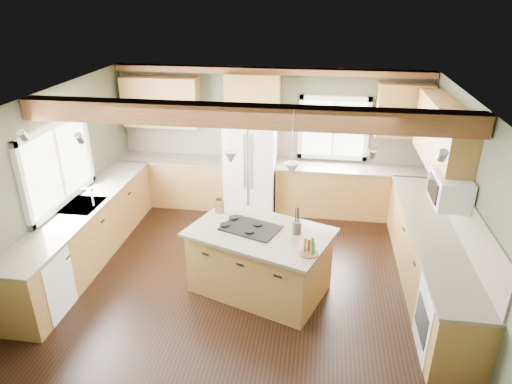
# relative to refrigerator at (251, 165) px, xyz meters

# --- Properties ---
(floor) EXTENTS (5.60, 5.60, 0.00)m
(floor) POSITION_rel_refrigerator_xyz_m (0.30, -2.12, -0.90)
(floor) COLOR black
(floor) RESTS_ON ground
(ceiling) EXTENTS (5.60, 5.60, 0.00)m
(ceiling) POSITION_rel_refrigerator_xyz_m (0.30, -2.12, 1.70)
(ceiling) COLOR silver
(ceiling) RESTS_ON wall_back
(wall_back) EXTENTS (5.60, 0.00, 5.60)m
(wall_back) POSITION_rel_refrigerator_xyz_m (0.30, 0.38, 0.40)
(wall_back) COLOR #414732
(wall_back) RESTS_ON ground
(wall_left) EXTENTS (0.00, 5.00, 5.00)m
(wall_left) POSITION_rel_refrigerator_xyz_m (-2.50, -2.12, 0.40)
(wall_left) COLOR #414732
(wall_left) RESTS_ON ground
(wall_right) EXTENTS (0.00, 5.00, 5.00)m
(wall_right) POSITION_rel_refrigerator_xyz_m (3.10, -2.12, 0.40)
(wall_right) COLOR #414732
(wall_right) RESTS_ON ground
(ceiling_beam) EXTENTS (5.55, 0.26, 0.26)m
(ceiling_beam) POSITION_rel_refrigerator_xyz_m (0.30, -2.47, 1.57)
(ceiling_beam) COLOR #522917
(ceiling_beam) RESTS_ON ceiling
(soffit_trim) EXTENTS (5.55, 0.20, 0.10)m
(soffit_trim) POSITION_rel_refrigerator_xyz_m (0.30, 0.28, 1.64)
(soffit_trim) COLOR #522917
(soffit_trim) RESTS_ON ceiling
(backsplash_back) EXTENTS (5.58, 0.03, 0.58)m
(backsplash_back) POSITION_rel_refrigerator_xyz_m (0.30, 0.36, 0.31)
(backsplash_back) COLOR brown
(backsplash_back) RESTS_ON wall_back
(backsplash_right) EXTENTS (0.03, 3.70, 0.58)m
(backsplash_right) POSITION_rel_refrigerator_xyz_m (3.08, -2.07, 0.31)
(backsplash_right) COLOR brown
(backsplash_right) RESTS_ON wall_right
(base_cab_back_left) EXTENTS (2.02, 0.60, 0.88)m
(base_cab_back_left) POSITION_rel_refrigerator_xyz_m (-1.49, 0.08, -0.46)
(base_cab_back_left) COLOR brown
(base_cab_back_left) RESTS_ON floor
(counter_back_left) EXTENTS (2.06, 0.64, 0.04)m
(counter_back_left) POSITION_rel_refrigerator_xyz_m (-1.49, 0.08, 0.00)
(counter_back_left) COLOR #453D32
(counter_back_left) RESTS_ON base_cab_back_left
(base_cab_back_right) EXTENTS (2.62, 0.60, 0.88)m
(base_cab_back_right) POSITION_rel_refrigerator_xyz_m (1.79, 0.08, -0.46)
(base_cab_back_right) COLOR brown
(base_cab_back_right) RESTS_ON floor
(counter_back_right) EXTENTS (2.66, 0.64, 0.04)m
(counter_back_right) POSITION_rel_refrigerator_xyz_m (1.79, 0.08, 0.00)
(counter_back_right) COLOR #453D32
(counter_back_right) RESTS_ON base_cab_back_right
(base_cab_left) EXTENTS (0.60, 3.70, 0.88)m
(base_cab_left) POSITION_rel_refrigerator_xyz_m (-2.20, -2.07, -0.46)
(base_cab_left) COLOR brown
(base_cab_left) RESTS_ON floor
(counter_left) EXTENTS (0.64, 3.74, 0.04)m
(counter_left) POSITION_rel_refrigerator_xyz_m (-2.20, -2.07, 0.00)
(counter_left) COLOR #453D32
(counter_left) RESTS_ON base_cab_left
(base_cab_right) EXTENTS (0.60, 3.70, 0.88)m
(base_cab_right) POSITION_rel_refrigerator_xyz_m (2.80, -2.07, -0.46)
(base_cab_right) COLOR brown
(base_cab_right) RESTS_ON floor
(counter_right) EXTENTS (0.64, 3.74, 0.04)m
(counter_right) POSITION_rel_refrigerator_xyz_m (2.80, -2.07, 0.00)
(counter_right) COLOR #453D32
(counter_right) RESTS_ON base_cab_right
(upper_cab_back_left) EXTENTS (1.40, 0.35, 0.90)m
(upper_cab_back_left) POSITION_rel_refrigerator_xyz_m (-1.69, 0.21, 1.05)
(upper_cab_back_left) COLOR brown
(upper_cab_back_left) RESTS_ON wall_back
(upper_cab_over_fridge) EXTENTS (0.96, 0.35, 0.70)m
(upper_cab_over_fridge) POSITION_rel_refrigerator_xyz_m (-0.00, 0.21, 1.25)
(upper_cab_over_fridge) COLOR brown
(upper_cab_over_fridge) RESTS_ON wall_back
(upper_cab_right) EXTENTS (0.35, 2.20, 0.90)m
(upper_cab_right) POSITION_rel_refrigerator_xyz_m (2.92, -1.22, 1.05)
(upper_cab_right) COLOR brown
(upper_cab_right) RESTS_ON wall_right
(upper_cab_back_corner) EXTENTS (0.90, 0.35, 0.90)m
(upper_cab_back_corner) POSITION_rel_refrigerator_xyz_m (2.60, 0.21, 1.05)
(upper_cab_back_corner) COLOR brown
(upper_cab_back_corner) RESTS_ON wall_back
(window_left) EXTENTS (0.04, 1.60, 1.05)m
(window_left) POSITION_rel_refrigerator_xyz_m (-2.48, -2.07, 0.65)
(window_left) COLOR white
(window_left) RESTS_ON wall_left
(window_back) EXTENTS (1.10, 0.04, 1.00)m
(window_back) POSITION_rel_refrigerator_xyz_m (1.45, 0.36, 0.65)
(window_back) COLOR white
(window_back) RESTS_ON wall_back
(sink) EXTENTS (0.50, 0.65, 0.03)m
(sink) POSITION_rel_refrigerator_xyz_m (-2.20, -2.07, 0.01)
(sink) COLOR #262628
(sink) RESTS_ON counter_left
(faucet) EXTENTS (0.02, 0.02, 0.28)m
(faucet) POSITION_rel_refrigerator_xyz_m (-2.02, -2.07, 0.15)
(faucet) COLOR #B2B2B7
(faucet) RESTS_ON sink
(dishwasher) EXTENTS (0.60, 0.60, 0.84)m
(dishwasher) POSITION_rel_refrigerator_xyz_m (-2.19, -3.37, -0.47)
(dishwasher) COLOR white
(dishwasher) RESTS_ON floor
(oven) EXTENTS (0.60, 0.72, 0.84)m
(oven) POSITION_rel_refrigerator_xyz_m (2.79, -3.37, -0.47)
(oven) COLOR white
(oven) RESTS_ON floor
(microwave) EXTENTS (0.40, 0.70, 0.38)m
(microwave) POSITION_rel_refrigerator_xyz_m (2.88, -2.17, 0.65)
(microwave) COLOR white
(microwave) RESTS_ON wall_right
(pendant_left) EXTENTS (0.18, 0.18, 0.16)m
(pendant_left) POSITION_rel_refrigerator_xyz_m (0.11, -2.32, 0.98)
(pendant_left) COLOR #B2B2B7
(pendant_left) RESTS_ON ceiling
(pendant_right) EXTENTS (0.18, 0.18, 0.16)m
(pendant_right) POSITION_rel_refrigerator_xyz_m (0.91, -2.61, 0.98)
(pendant_right) COLOR #B2B2B7
(pendant_right) RESTS_ON ceiling
(refrigerator) EXTENTS (0.90, 0.74, 1.80)m
(refrigerator) POSITION_rel_refrigerator_xyz_m (0.00, 0.00, 0.00)
(refrigerator) COLOR white
(refrigerator) RESTS_ON floor
(island) EXTENTS (1.96, 1.57, 0.88)m
(island) POSITION_rel_refrigerator_xyz_m (0.51, -2.47, -0.46)
(island) COLOR brown
(island) RESTS_ON floor
(island_top) EXTENTS (2.11, 1.71, 0.04)m
(island_top) POSITION_rel_refrigerator_xyz_m (0.51, -2.47, 0.00)
(island_top) COLOR #453D32
(island_top) RESTS_ON island
(cooktop) EXTENTS (0.86, 0.72, 0.02)m
(cooktop) POSITION_rel_refrigerator_xyz_m (0.38, -2.42, 0.03)
(cooktop) COLOR black
(cooktop) RESTS_ON island_top
(knife_block) EXTENTS (0.13, 0.11, 0.18)m
(knife_block) POSITION_rel_refrigerator_xyz_m (-0.14, -2.01, 0.11)
(knife_block) COLOR brown
(knife_block) RESTS_ON island_top
(utensil_crock) EXTENTS (0.13, 0.13, 0.17)m
(utensil_crock) POSITION_rel_refrigerator_xyz_m (0.99, -2.45, 0.10)
(utensil_crock) COLOR #443E37
(utensil_crock) RESTS_ON island_top
(bottle_tray) EXTENTS (0.26, 0.26, 0.23)m
(bottle_tray) POSITION_rel_refrigerator_xyz_m (1.17, -2.93, 0.13)
(bottle_tray) COLOR brown
(bottle_tray) RESTS_ON island_top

